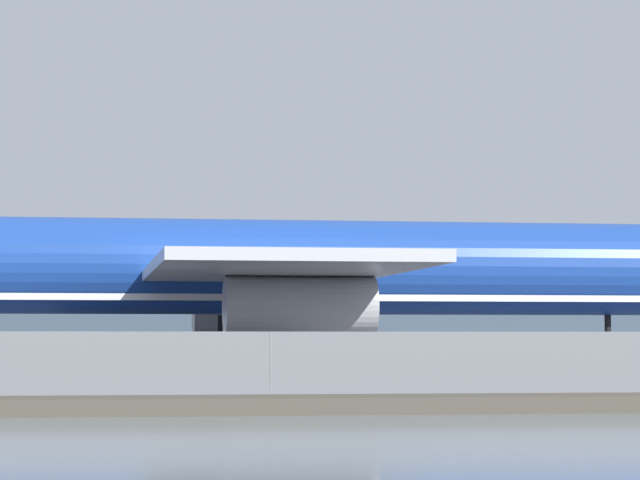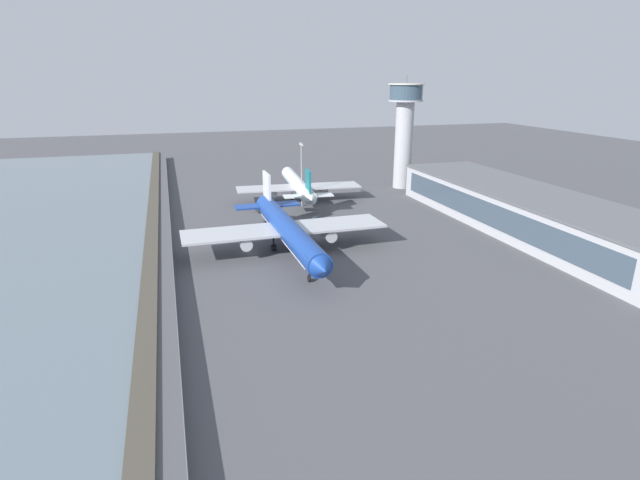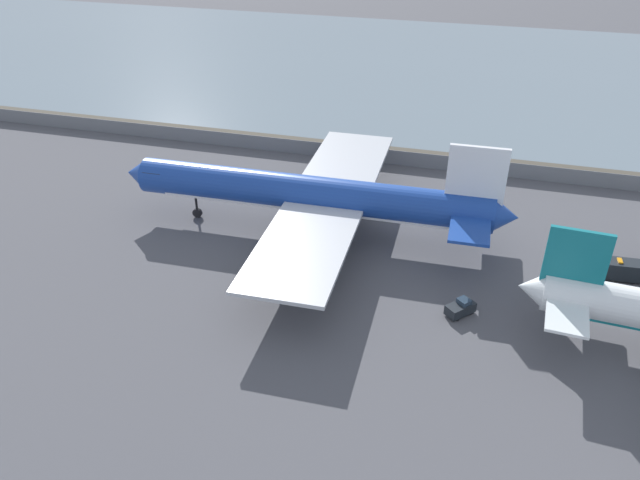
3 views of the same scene
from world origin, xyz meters
name	(u,v)px [view 1 (image 1 of 3)]	position (x,y,z in m)	size (l,w,h in m)	color
ground_plane	(230,389)	(0.00, 0.00, 0.00)	(500.00, 500.00, 0.00)	#4C4C51
shoreline_seawall	(286,405)	(0.00, -20.50, 0.25)	(320.00, 3.00, 0.50)	#474238
perimeter_fence	(270,369)	(0.00, -16.00, 1.21)	(280.00, 0.10, 2.42)	slate
cargo_jet_blue	(275,271)	(2.78, 7.74, 5.41)	(51.09, 43.86, 14.19)	#193D93
terminal_building	(210,307)	(3.69, 68.00, 4.87)	(88.02, 22.42, 9.72)	#B2B2B7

